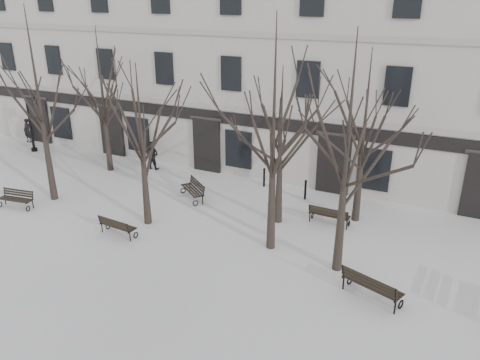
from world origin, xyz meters
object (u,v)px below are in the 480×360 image
Objects in this scene: bench_1 at (117,226)px; tree_2 at (274,110)px; bench_0 at (16,198)px; bench_3 at (194,189)px; tree_1 at (141,128)px; bench_2 at (371,285)px; tree_3 at (349,129)px; bench_4 at (329,215)px; lamp_post at (32,120)px; tree_0 at (36,84)px.

tree_2 is at bearing -158.31° from bench_1.
bench_0 is 8.04m from bench_3.
bench_2 is at bearing -8.00° from tree_1.
tree_3 reaches higher than tree_1.
bench_1 is 0.94× the size of bench_3.
bench_1 is 0.97× the size of bench_4.
tree_3 is (2.70, -0.38, -0.25)m from tree_2.
tree_3 is at bearing -165.95° from bench_1.
bench_1 is at bearing -29.01° from lamp_post.
tree_3 is 4.99m from bench_2.
tree_2 is 6.58m from bench_2.
lamp_post is (-12.47, 1.93, 1.54)m from bench_3.
bench_1 is (-0.41, -1.47, -3.74)m from tree_1.
tree_3 is at bearing -23.24° from bench_2.
tree_3 is 4.67× the size of bench_3.
bench_4 is at bearing 13.78° from tree_0.
tree_0 reaches higher than bench_1.
bench_0 is (-11.82, -1.66, -4.93)m from tree_2.
bench_4 is at bearing 24.53° from tree_1.
tree_3 is at bearing -0.30° from tree_1.
lamp_post reaches higher than bench_2.
tree_0 is at bearing -36.74° from lamp_post.
bench_4 is 0.49× the size of lamp_post.
tree_2 is 7.54m from bench_3.
tree_0 is 13.73m from tree_3.
tree_2 reaches higher than bench_2.
bench_2 is (15.14, -1.47, -4.93)m from tree_0.
bench_0 is at bearing 20.30° from bench_4.
bench_1 is at bearing -162.92° from tree_2.
bench_4 is at bearing 62.48° from tree_2.
bench_1 is at bearing -10.32° from bench_0.
tree_1 is at bearing 26.12° from bench_4.
bench_0 is at bearing -172.00° from tree_2.
bench_2 reaches higher than bench_4.
bench_0 is 0.98× the size of bench_4.
tree_0 reaches higher than bench_2.
bench_3 is at bearing 158.29° from tree_3.
bench_3 is (5.96, 2.93, -4.98)m from tree_0.
tree_1 is 10.37m from bench_2.
bench_4 is (-2.63, 4.53, -0.07)m from bench_2.
tree_0 reaches higher than tree_1.
tree_3 is (8.19, -0.04, 0.95)m from tree_1.
tree_3 is at bearing -8.12° from tree_2.
bench_0 is 5.91m from bench_1.
tree_0 is at bearing -12.64° from bench_1.
tree_0 is at bearing 178.79° from tree_1.
bench_0 is at bearing -47.75° from lamp_post.
tree_1 is at bearing 2.95° from bench_0.
lamp_post reaches higher than bench_4.
tree_3 reaches higher than bench_0.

